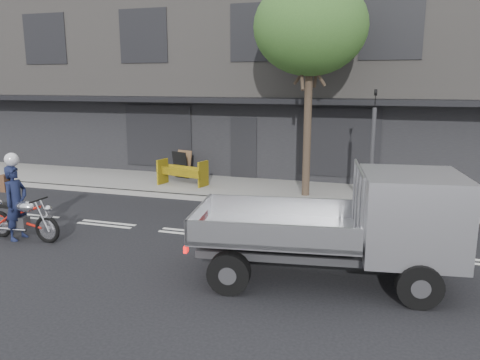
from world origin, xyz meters
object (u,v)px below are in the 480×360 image
object	(u,v)px
flatbed_ute	(385,219)
construction_barrier	(180,173)
sandwich_board	(180,165)
street_tree	(310,28)
traffic_light_pole	(372,155)
rider	(16,203)
motorcycle	(23,218)

from	to	relation	value
flatbed_ute	construction_barrier	size ratio (longest dim) A/B	3.03
sandwich_board	flatbed_ute	bearing A→B (deg)	-29.22
street_tree	construction_barrier	world-z (taller)	street_tree
traffic_light_pole	flatbed_ute	bearing A→B (deg)	-85.38
rider	flatbed_ute	bearing A→B (deg)	-89.95
rider	construction_barrier	xyz separation A→B (m)	(1.60, 5.75, -0.28)
traffic_light_pole	construction_barrier	distance (m)	6.47
construction_barrier	sandwich_board	bearing A→B (deg)	113.35
traffic_light_pole	rider	world-z (taller)	traffic_light_pole
traffic_light_pole	motorcycle	world-z (taller)	traffic_light_pole
rider	sandwich_board	xyz separation A→B (m)	(1.04, 7.06, -0.24)
sandwich_board	rider	bearing A→B (deg)	-83.31
motorcycle	construction_barrier	size ratio (longest dim) A/B	1.23
traffic_light_pole	rider	bearing A→B (deg)	-147.87
motorcycle	sandwich_board	bearing A→B (deg)	83.33
construction_barrier	street_tree	bearing A→B (deg)	1.12
motorcycle	rider	xyz separation A→B (m)	(-0.15, 0.00, 0.36)
traffic_light_pole	rider	size ratio (longest dim) A/B	1.95
motorcycle	flatbed_ute	bearing A→B (deg)	0.05
flatbed_ute	sandwich_board	distance (m)	10.23
flatbed_ute	sandwich_board	xyz separation A→B (m)	(-7.31, 7.13, -0.61)
rider	sandwich_board	bearing A→B (deg)	-7.87
traffic_light_pole	rider	xyz separation A→B (m)	(-7.94, -4.99, -0.76)
traffic_light_pole	sandwich_board	distance (m)	7.28
street_tree	sandwich_board	world-z (taller)	street_tree
traffic_light_pole	flatbed_ute	world-z (taller)	traffic_light_pole
street_tree	traffic_light_pole	world-z (taller)	street_tree
motorcycle	sandwich_board	size ratio (longest dim) A/B	2.02
rider	flatbed_ute	xyz separation A→B (m)	(8.35, -0.06, 0.37)
flatbed_ute	sandwich_board	bearing A→B (deg)	127.73
traffic_light_pole	motorcycle	bearing A→B (deg)	-147.37
street_tree	rider	size ratio (longest dim) A/B	3.76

